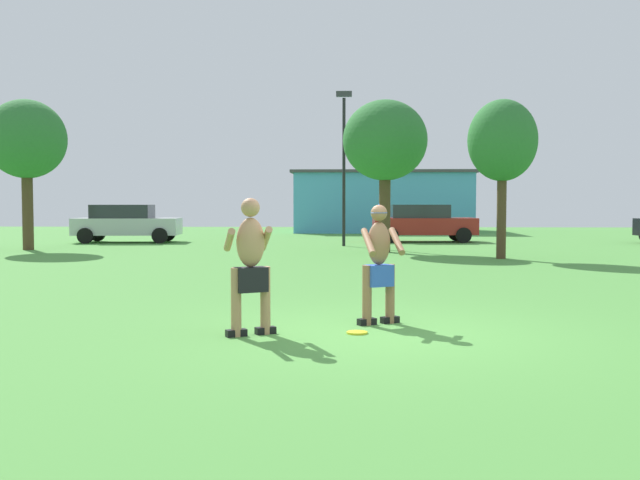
{
  "coord_description": "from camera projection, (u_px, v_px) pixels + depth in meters",
  "views": [
    {
      "loc": [
        -0.37,
        -9.28,
        1.68
      ],
      "look_at": [
        -0.8,
        0.97,
        1.15
      ],
      "focal_mm": 40.73,
      "sensor_mm": 36.0,
      "label": 1
    }
  ],
  "objects": [
    {
      "name": "ground_plane",
      "position": [
        379.0,
        333.0,
        9.33
      ],
      "size": [
        80.0,
        80.0,
        0.0
      ],
      "primitive_type": "plane",
      "color": "#4C8E3D"
    },
    {
      "name": "player_with_cap",
      "position": [
        379.0,
        259.0,
        9.95
      ],
      "size": [
        0.66,
        0.76,
        1.66
      ],
      "color": "black",
      "rests_on": "ground_plane"
    },
    {
      "name": "player_in_black",
      "position": [
        250.0,
        262.0,
        9.12
      ],
      "size": [
        0.7,
        0.82,
        1.73
      ],
      "color": "black",
      "rests_on": "ground_plane"
    },
    {
      "name": "frisbee",
      "position": [
        357.0,
        333.0,
        9.28
      ],
      "size": [
        0.27,
        0.27,
        0.03
      ],
      "primitive_type": "cylinder",
      "color": "yellow",
      "rests_on": "ground_plane"
    },
    {
      "name": "car_red_near_post",
      "position": [
        423.0,
        222.0,
        30.78
      ],
      "size": [
        4.36,
        2.15,
        1.58
      ],
      "color": "maroon",
      "rests_on": "ground_plane"
    },
    {
      "name": "car_silver_mid_lot",
      "position": [
        126.0,
        223.0,
        30.36
      ],
      "size": [
        4.42,
        2.29,
        1.58
      ],
      "color": "silver",
      "rests_on": "ground_plane"
    },
    {
      "name": "lamp_post",
      "position": [
        344.0,
        152.0,
        27.67
      ],
      "size": [
        0.6,
        0.24,
        5.9
      ],
      "color": "black",
      "rests_on": "ground_plane"
    },
    {
      "name": "outbuilding_behind_lot",
      "position": [
        382.0,
        202.0,
        42.13
      ],
      "size": [
        10.11,
        7.22,
        3.44
      ],
      "color": "#4C9ED1",
      "rests_on": "ground_plane"
    },
    {
      "name": "tree_left_field",
      "position": [
        385.0,
        142.0,
        24.31
      ],
      "size": [
        2.84,
        2.84,
        5.11
      ],
      "color": "#4C3823",
      "rests_on": "ground_plane"
    },
    {
      "name": "tree_right_field",
      "position": [
        502.0,
        142.0,
        21.45
      ],
      "size": [
        2.05,
        2.05,
        4.72
      ],
      "color": "#4C3823",
      "rests_on": "ground_plane"
    },
    {
      "name": "tree_behind_players",
      "position": [
        26.0,
        140.0,
        25.42
      ],
      "size": [
        2.77,
        2.77,
        5.28
      ],
      "color": "#4C3823",
      "rests_on": "ground_plane"
    }
  ]
}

